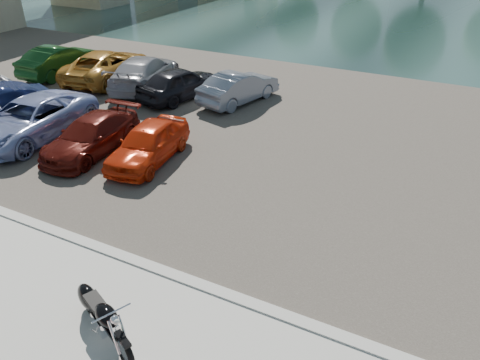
{
  "coord_description": "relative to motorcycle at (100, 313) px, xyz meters",
  "views": [
    {
      "loc": [
        5.52,
        -4.65,
        7.33
      ],
      "look_at": [
        0.52,
        5.08,
        1.1
      ],
      "focal_mm": 35.0,
      "sensor_mm": 36.0,
      "label": 1
    }
  ],
  "objects": [
    {
      "name": "car_4",
      "position": [
        -3.71,
        6.53,
        0.13
      ],
      "size": [
        2.02,
        3.99,
        1.3
      ],
      "primitive_type": "imported",
      "rotation": [
        0.0,
        0.0,
        0.13
      ],
      "color": "red",
      "rests_on": "parking_lot"
    },
    {
      "name": "car_9",
      "position": [
        -3.65,
        12.99,
        0.15
      ],
      "size": [
        2.35,
        4.31,
        1.35
      ],
      "primitive_type": "imported",
      "rotation": [
        0.0,
        0.0,
        2.9
      ],
      "color": "gray",
      "rests_on": "parking_lot"
    },
    {
      "name": "motorcycle",
      "position": [
        0.0,
        0.0,
        0.0
      ],
      "size": [
        2.19,
        1.17,
        1.05
      ],
      "rotation": [
        0.0,
        0.0,
        -0.42
      ],
      "color": "black",
      "rests_on": "promenade"
    },
    {
      "name": "river",
      "position": [
        -0.05,
        40.0,
        -0.56
      ],
      "size": [
        120.0,
        40.0,
        0.0
      ],
      "primitive_type": "cube",
      "color": "#1B3130",
      "rests_on": "ground"
    },
    {
      "name": "car_7",
      "position": [
        -8.59,
        12.75,
        0.23
      ],
      "size": [
        3.39,
        5.52,
        1.49
      ],
      "primitive_type": "imported",
      "rotation": [
        0.0,
        0.0,
        3.41
      ],
      "color": "#96969E",
      "rests_on": "parking_lot"
    },
    {
      "name": "car_3",
      "position": [
        -5.91,
        6.19,
        0.09
      ],
      "size": [
        1.99,
        4.31,
        1.22
      ],
      "primitive_type": "imported",
      "rotation": [
        0.0,
        0.0,
        0.07
      ],
      "color": "#54120C",
      "rests_on": "parking_lot"
    },
    {
      "name": "kerb",
      "position": [
        -0.05,
        2.0,
        -0.49
      ],
      "size": [
        60.0,
        0.3,
        0.14
      ],
      "primitive_type": "cube",
      "color": "beige",
      "rests_on": "ground"
    },
    {
      "name": "car_8",
      "position": [
        -6.21,
        12.21,
        0.19
      ],
      "size": [
        2.59,
        4.46,
        1.43
      ],
      "primitive_type": "imported",
      "rotation": [
        0.0,
        0.0,
        2.91
      ],
      "color": "black",
      "rests_on": "parking_lot"
    },
    {
      "name": "parking_lot",
      "position": [
        -0.05,
        11.0,
        -0.54
      ],
      "size": [
        60.0,
        18.0,
        0.04
      ],
      "primitive_type": "cube",
      "color": "#463F38",
      "rests_on": "ground"
    },
    {
      "name": "car_5",
      "position": [
        -13.7,
        12.41,
        0.23
      ],
      "size": [
        1.59,
        4.56,
        1.5
      ],
      "primitive_type": "imported",
      "rotation": [
        0.0,
        0.0,
        3.14
      ],
      "color": "#103A15",
      "rests_on": "parking_lot"
    },
    {
      "name": "car_6",
      "position": [
        -10.98,
        12.83,
        0.22
      ],
      "size": [
        3.19,
        5.62,
        1.48
      ],
      "primitive_type": "imported",
      "rotation": [
        0.0,
        0.0,
        3.28
      ],
      "color": "#BB802B",
      "rests_on": "parking_lot"
    },
    {
      "name": "car_2",
      "position": [
        -8.7,
        6.08,
        0.21
      ],
      "size": [
        2.72,
        5.38,
        1.46
      ],
      "primitive_type": "imported",
      "rotation": [
        0.0,
        0.0,
        0.06
      ],
      "color": "#8D9ACD",
      "rests_on": "parking_lot"
    },
    {
      "name": "ground",
      "position": [
        -0.05,
        -0.0,
        -0.56
      ],
      "size": [
        200.0,
        200.0,
        0.0
      ],
      "primitive_type": "plane",
      "color": "#595447",
      "rests_on": "ground"
    }
  ]
}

